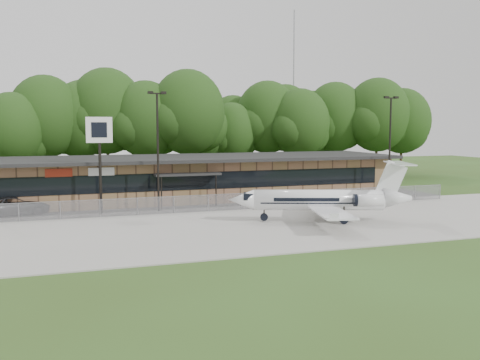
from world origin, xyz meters
name	(u,v)px	position (x,y,z in m)	size (l,w,h in m)	color
ground	(293,250)	(0.00, 0.00, 0.00)	(160.00, 160.00, 0.00)	#334518
apron	(247,225)	(0.00, 8.00, 0.04)	(64.00, 18.00, 0.08)	#9E9B93
parking_lot	(206,204)	(0.00, 19.50, 0.03)	(50.00, 9.00, 0.06)	#383835
terminal	(194,177)	(0.00, 23.94, 2.18)	(41.00, 11.65, 4.30)	brown
fence	(220,203)	(0.00, 15.00, 0.78)	(46.00, 0.04, 1.52)	gray
treeline	(160,125)	(0.00, 42.00, 7.50)	(72.00, 12.00, 15.00)	#173511
radio_mast	(293,92)	(22.00, 48.00, 12.50)	(0.20, 0.20, 25.00)	gray
light_pole_mid	(158,142)	(-5.00, 16.50, 5.98)	(1.55, 0.30, 10.23)	black
light_pole_right	(390,140)	(18.00, 16.50, 5.98)	(1.55, 0.30, 10.23)	black
business_jet	(325,201)	(6.06, 7.40, 1.68)	(13.81, 12.36, 4.71)	white
suv	(13,206)	(-16.61, 18.49, 0.80)	(2.65, 5.75, 1.60)	#313234
pole_sign	(99,140)	(-9.76, 16.80, 6.18)	(2.13, 0.36, 8.08)	black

